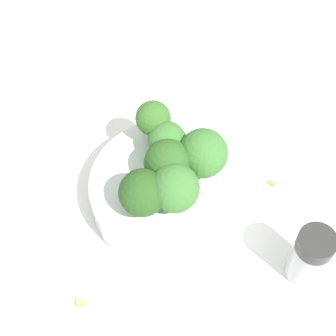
% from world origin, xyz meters
% --- Properties ---
extents(ground_plane, '(3.00, 3.00, 0.00)m').
position_xyz_m(ground_plane, '(0.00, 0.00, 0.00)').
color(ground_plane, white).
extents(bowl, '(0.17, 0.17, 0.04)m').
position_xyz_m(bowl, '(0.00, 0.00, 0.02)').
color(bowl, silver).
rests_on(bowl, ground_plane).
extents(broccoli_floret_0, '(0.04, 0.04, 0.06)m').
position_xyz_m(broccoli_floret_0, '(0.01, -0.06, 0.07)').
color(broccoli_floret_0, '#7A9E5B').
rests_on(broccoli_floret_0, bowl).
extents(broccoli_floret_1, '(0.05, 0.05, 0.06)m').
position_xyz_m(broccoli_floret_1, '(0.03, 0.03, 0.07)').
color(broccoli_floret_1, '#84AD66').
rests_on(broccoli_floret_1, bowl).
extents(broccoli_floret_2, '(0.05, 0.05, 0.06)m').
position_xyz_m(broccoli_floret_2, '(-0.01, 0.03, 0.07)').
color(broccoli_floret_2, '#8EB770').
rests_on(broccoli_floret_2, bowl).
extents(broccoli_floret_3, '(0.05, 0.05, 0.06)m').
position_xyz_m(broccoli_floret_3, '(-0.04, -0.02, 0.07)').
color(broccoli_floret_3, '#8EB770').
rests_on(broccoli_floret_3, bowl).
extents(broccoli_floret_4, '(0.04, 0.04, 0.05)m').
position_xyz_m(broccoli_floret_4, '(0.00, -0.03, 0.07)').
color(broccoli_floret_4, '#8EB770').
rests_on(broccoli_floret_4, bowl).
extents(broccoli_floret_5, '(0.05, 0.05, 0.06)m').
position_xyz_m(broccoli_floret_5, '(0.00, -0.01, 0.07)').
color(broccoli_floret_5, '#84AD66').
rests_on(broccoli_floret_5, bowl).
extents(pepper_shaker, '(0.04, 0.04, 0.08)m').
position_xyz_m(pepper_shaker, '(-0.14, 0.09, 0.04)').
color(pepper_shaker, '#B2B7BC').
rests_on(pepper_shaker, ground_plane).
extents(almond_crumb_0, '(0.01, 0.01, 0.01)m').
position_xyz_m(almond_crumb_0, '(-0.12, -0.02, 0.00)').
color(almond_crumb_0, '#AD7F4C').
rests_on(almond_crumb_0, ground_plane).
extents(almond_crumb_1, '(0.01, 0.01, 0.01)m').
position_xyz_m(almond_crumb_1, '(0.09, 0.12, 0.00)').
color(almond_crumb_1, tan).
rests_on(almond_crumb_1, ground_plane).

